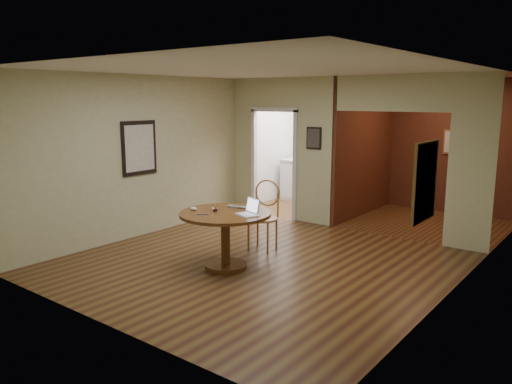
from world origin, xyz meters
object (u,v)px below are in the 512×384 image
Objects in this scene: chair at (264,211)px; closed_laptop at (236,207)px; open_laptop at (250,210)px; dining_table at (225,227)px.

closed_laptop is at bearing -97.42° from chair.
open_laptop is at bearing -75.86° from chair.
dining_table is at bearing -92.32° from closed_laptop.
chair reaches higher than dining_table.
chair is 3.05× the size of open_laptop.
dining_table is 3.56× the size of open_laptop.
closed_laptop is (-0.05, 0.29, 0.22)m from dining_table.
chair reaches higher than closed_laptop.
chair is 1.07m from open_laptop.
dining_table is 0.37m from closed_laptop.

